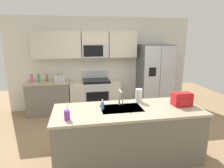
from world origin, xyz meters
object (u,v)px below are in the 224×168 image
at_px(range_oven, 95,95).
at_px(drink_cup_purple, 67,115).
at_px(paper_towel_roll, 139,95).
at_px(backpack, 182,99).
at_px(soap_dispenser, 102,105).
at_px(bottle_pink, 32,78).
at_px(sink_faucet, 120,96).
at_px(toaster, 60,78).
at_px(refrigerator, 155,77).
at_px(pepper_mill, 47,78).
at_px(bottle_green, 39,78).

xyz_separation_m(range_oven, drink_cup_purple, (-0.64, -2.61, 0.53)).
relative_size(paper_towel_roll, backpack, 0.75).
distance_m(range_oven, soap_dispenser, 2.36).
height_order(bottle_pink, backpack, backpack).
distance_m(sink_faucet, drink_cup_purple, 0.99).
bearing_deg(toaster, sink_faucet, -61.01).
bearing_deg(toaster, refrigerator, -0.42).
xyz_separation_m(refrigerator, backpack, (-0.44, -2.28, 0.09)).
xyz_separation_m(refrigerator, paper_towel_roll, (-1.12, -1.97, 0.09)).
height_order(refrigerator, backpack, refrigerator).
height_order(refrigerator, pepper_mill, refrigerator).
xyz_separation_m(bottle_green, sink_faucet, (1.71, -2.15, 0.06)).
bearing_deg(bottle_pink, bottle_green, -7.53).
relative_size(refrigerator, drink_cup_purple, 7.14).
height_order(drink_cup_purple, paper_towel_roll, drink_cup_purple).
xyz_separation_m(range_oven, bottle_green, (-1.47, -0.01, 0.57)).
xyz_separation_m(refrigerator, sink_faucet, (-1.49, -2.09, 0.14)).
xyz_separation_m(toaster, soap_dispenser, (0.84, -2.25, -0.02)).
xyz_separation_m(toaster, bottle_pink, (-0.72, 0.06, 0.01)).
relative_size(drink_cup_purple, paper_towel_roll, 1.08).
bearing_deg(range_oven, soap_dispenser, -92.24).
distance_m(range_oven, paper_towel_roll, 2.20).
height_order(soap_dispenser, backpack, backpack).
xyz_separation_m(range_oven, soap_dispenser, (-0.09, -2.30, 0.53)).
relative_size(bottle_green, backpack, 0.69).
height_order(pepper_mill, sink_faucet, sink_faucet).
distance_m(toaster, pepper_mill, 0.34).
height_order(toaster, pepper_mill, pepper_mill).
distance_m(paper_towel_roll, backpack, 0.74).
xyz_separation_m(bottle_green, backpack, (2.76, -2.34, 0.01)).
bearing_deg(bottle_green, sink_faucet, -51.52).
xyz_separation_m(bottle_pink, sink_faucet, (1.89, -2.17, 0.06)).
bearing_deg(backpack, pepper_mill, 137.35).
bearing_deg(paper_towel_roll, backpack, -25.26).
distance_m(toaster, backpack, 3.20).
bearing_deg(sink_faucet, drink_cup_purple, -152.74).
bearing_deg(toaster, bottle_pink, 175.03).
distance_m(bottle_green, drink_cup_purple, 2.73).
bearing_deg(refrigerator, drink_cup_purple, -133.01).
relative_size(bottle_pink, paper_towel_roll, 0.86).
bearing_deg(pepper_mill, backpack, -42.65).
bearing_deg(bottle_green, soap_dispenser, -58.85).
xyz_separation_m(bottle_pink, soap_dispenser, (1.56, -2.31, -0.04)).
bearing_deg(refrigerator, backpack, -101.03).
distance_m(range_oven, pepper_mill, 1.38).
distance_m(toaster, soap_dispenser, 2.40).
height_order(toaster, bottle_pink, bottle_pink).
distance_m(refrigerator, soap_dispenser, 2.88).
bearing_deg(paper_towel_roll, drink_cup_purple, -155.33).
height_order(bottle_green, sink_faucet, sink_faucet).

